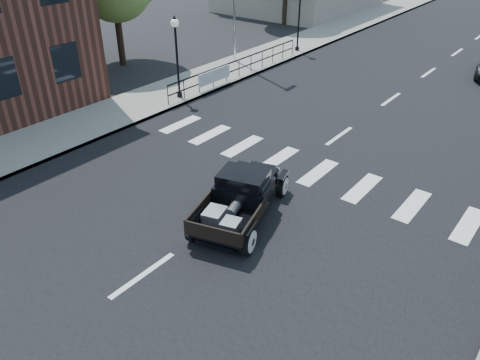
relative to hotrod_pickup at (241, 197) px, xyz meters
The scene contains 9 objects.
ground 0.88m from the hotrod_pickup, 131.16° to the right, with size 120.00×120.00×0.00m, color black.
road 14.62m from the hotrod_pickup, 91.36° to the left, with size 14.00×80.00×0.02m, color black.
road_markings 9.64m from the hotrod_pickup, 92.06° to the left, with size 12.00×60.00×0.06m, color silver, non-canonical shape.
sidewalk_left 17.09m from the hotrod_pickup, 121.20° to the left, with size 3.00×80.00×0.15m, color gray.
railing 12.28m from the hotrod_pickup, 128.52° to the left, with size 0.08×10.00×1.00m, color black, non-canonical shape.
banner 10.73m from the hotrod_pickup, 134.86° to the left, with size 0.04×2.20×0.60m, color silver, non-canonical shape.
lamp_post_b 9.80m from the hotrod_pickup, 144.81° to the left, with size 0.36×0.36×3.58m, color black, non-canonical shape.
lamp_post_c 17.55m from the hotrod_pickup, 116.99° to the left, with size 0.36×0.36×3.58m, color black, non-canonical shape.
hotrod_pickup is the anchor object (origin of this frame).
Camera 1 is at (7.13, -8.25, 7.75)m, focal length 35.00 mm.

